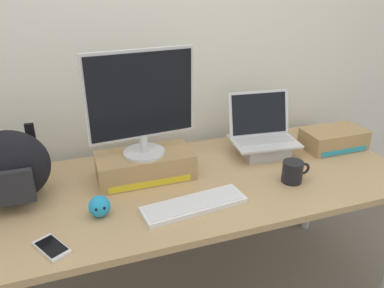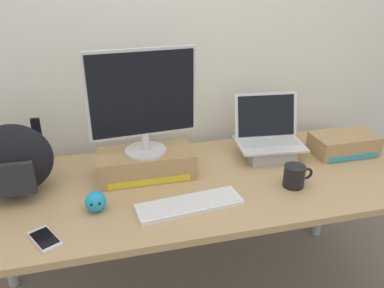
{
  "view_description": "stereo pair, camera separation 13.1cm",
  "coord_description": "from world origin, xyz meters",
  "px_view_note": "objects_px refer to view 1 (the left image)",
  "views": [
    {
      "loc": [
        -0.48,
        -1.38,
        1.57
      ],
      "look_at": [
        0.0,
        0.0,
        0.9
      ],
      "focal_mm": 35.37,
      "sensor_mm": 36.0,
      "label": 1
    },
    {
      "loc": [
        -0.36,
        -1.42,
        1.57
      ],
      "look_at": [
        0.0,
        0.0,
        0.9
      ],
      "focal_mm": 35.37,
      "sensor_mm": 36.0,
      "label": 2
    }
  ],
  "objects_px": {
    "messenger_backpack": "(9,167)",
    "plush_toy": "(99,206)",
    "toner_box_yellow": "(145,166)",
    "open_laptop": "(263,142)",
    "coffee_mug": "(293,172)",
    "cell_phone": "(52,247)",
    "toner_box_cyan": "(334,139)",
    "external_keyboard": "(194,205)",
    "desktop_monitor": "(141,102)"
  },
  "relations": [
    {
      "from": "messenger_backpack",
      "to": "toner_box_cyan",
      "type": "relative_size",
      "value": 0.99
    },
    {
      "from": "desktop_monitor",
      "to": "open_laptop",
      "type": "distance_m",
      "value": 0.69
    },
    {
      "from": "messenger_backpack",
      "to": "coffee_mug",
      "type": "relative_size",
      "value": 2.39
    },
    {
      "from": "toner_box_yellow",
      "to": "open_laptop",
      "type": "distance_m",
      "value": 0.62
    },
    {
      "from": "toner_box_yellow",
      "to": "external_keyboard",
      "type": "height_order",
      "value": "toner_box_yellow"
    },
    {
      "from": "messenger_backpack",
      "to": "desktop_monitor",
      "type": "bearing_deg",
      "value": 1.54
    },
    {
      "from": "messenger_backpack",
      "to": "toner_box_yellow",
      "type": "bearing_deg",
      "value": 1.66
    },
    {
      "from": "open_laptop",
      "to": "coffee_mug",
      "type": "distance_m",
      "value": 0.3
    },
    {
      "from": "toner_box_yellow",
      "to": "open_laptop",
      "type": "xyz_separation_m",
      "value": [
        0.62,
        0.05,
        0.0
      ]
    },
    {
      "from": "cell_phone",
      "to": "toner_box_cyan",
      "type": "height_order",
      "value": "toner_box_cyan"
    },
    {
      "from": "plush_toy",
      "to": "open_laptop",
      "type": "bearing_deg",
      "value": 18.43
    },
    {
      "from": "open_laptop",
      "to": "plush_toy",
      "type": "relative_size",
      "value": 4.17
    },
    {
      "from": "cell_phone",
      "to": "toner_box_cyan",
      "type": "relative_size",
      "value": 0.49
    },
    {
      "from": "coffee_mug",
      "to": "cell_phone",
      "type": "xyz_separation_m",
      "value": [
        -1.01,
        -0.12,
        -0.04
      ]
    },
    {
      "from": "external_keyboard",
      "to": "toner_box_cyan",
      "type": "bearing_deg",
      "value": 12.07
    },
    {
      "from": "open_laptop",
      "to": "plush_toy",
      "type": "xyz_separation_m",
      "value": [
        -0.85,
        -0.28,
        -0.02
      ]
    },
    {
      "from": "coffee_mug",
      "to": "plush_toy",
      "type": "xyz_separation_m",
      "value": [
        -0.84,
        0.02,
        -0.01
      ]
    },
    {
      "from": "external_keyboard",
      "to": "messenger_backpack",
      "type": "distance_m",
      "value": 0.75
    },
    {
      "from": "toner_box_yellow",
      "to": "plush_toy",
      "type": "bearing_deg",
      "value": -134.61
    },
    {
      "from": "cell_phone",
      "to": "plush_toy",
      "type": "bearing_deg",
      "value": 9.17
    },
    {
      "from": "coffee_mug",
      "to": "toner_box_cyan",
      "type": "height_order",
      "value": "toner_box_cyan"
    },
    {
      "from": "desktop_monitor",
      "to": "external_keyboard",
      "type": "distance_m",
      "value": 0.47
    },
    {
      "from": "cell_phone",
      "to": "coffee_mug",
      "type": "bearing_deg",
      "value": -22.27
    },
    {
      "from": "cell_phone",
      "to": "plush_toy",
      "type": "relative_size",
      "value": 1.91
    },
    {
      "from": "desktop_monitor",
      "to": "cell_phone",
      "type": "height_order",
      "value": "desktop_monitor"
    },
    {
      "from": "desktop_monitor",
      "to": "toner_box_cyan",
      "type": "relative_size",
      "value": 1.46
    },
    {
      "from": "toner_box_yellow",
      "to": "external_keyboard",
      "type": "xyz_separation_m",
      "value": [
        0.13,
        -0.3,
        -0.05
      ]
    },
    {
      "from": "coffee_mug",
      "to": "messenger_backpack",
      "type": "bearing_deg",
      "value": 167.97
    },
    {
      "from": "messenger_backpack",
      "to": "plush_toy",
      "type": "relative_size",
      "value": 3.86
    },
    {
      "from": "coffee_mug",
      "to": "toner_box_yellow",
      "type": "bearing_deg",
      "value": 157.56
    },
    {
      "from": "toner_box_yellow",
      "to": "messenger_backpack",
      "type": "height_order",
      "value": "messenger_backpack"
    },
    {
      "from": "messenger_backpack",
      "to": "cell_phone",
      "type": "relative_size",
      "value": 2.02
    },
    {
      "from": "cell_phone",
      "to": "plush_toy",
      "type": "xyz_separation_m",
      "value": [
        0.18,
        0.14,
        0.04
      ]
    },
    {
      "from": "cell_phone",
      "to": "plush_toy",
      "type": "height_order",
      "value": "plush_toy"
    },
    {
      "from": "plush_toy",
      "to": "toner_box_cyan",
      "type": "distance_m",
      "value": 1.25
    },
    {
      "from": "external_keyboard",
      "to": "messenger_backpack",
      "type": "bearing_deg",
      "value": 150.51
    },
    {
      "from": "toner_box_yellow",
      "to": "cell_phone",
      "type": "relative_size",
      "value": 2.7
    },
    {
      "from": "external_keyboard",
      "to": "cell_phone",
      "type": "height_order",
      "value": "external_keyboard"
    },
    {
      "from": "open_laptop",
      "to": "toner_box_cyan",
      "type": "bearing_deg",
      "value": -3.75
    },
    {
      "from": "desktop_monitor",
      "to": "messenger_backpack",
      "type": "relative_size",
      "value": 1.47
    },
    {
      "from": "toner_box_yellow",
      "to": "open_laptop",
      "type": "bearing_deg",
      "value": 4.65
    },
    {
      "from": "coffee_mug",
      "to": "plush_toy",
      "type": "distance_m",
      "value": 0.84
    },
    {
      "from": "toner_box_yellow",
      "to": "plush_toy",
      "type": "relative_size",
      "value": 5.16
    },
    {
      "from": "plush_toy",
      "to": "toner_box_cyan",
      "type": "bearing_deg",
      "value": 10.07
    },
    {
      "from": "desktop_monitor",
      "to": "toner_box_cyan",
      "type": "height_order",
      "value": "desktop_monitor"
    },
    {
      "from": "desktop_monitor",
      "to": "coffee_mug",
      "type": "distance_m",
      "value": 0.72
    },
    {
      "from": "desktop_monitor",
      "to": "external_keyboard",
      "type": "bearing_deg",
      "value": -71.73
    },
    {
      "from": "desktop_monitor",
      "to": "open_laptop",
      "type": "relative_size",
      "value": 1.36
    },
    {
      "from": "external_keyboard",
      "to": "coffee_mug",
      "type": "bearing_deg",
      "value": -0.15
    },
    {
      "from": "messenger_backpack",
      "to": "plush_toy",
      "type": "distance_m",
      "value": 0.4
    }
  ]
}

